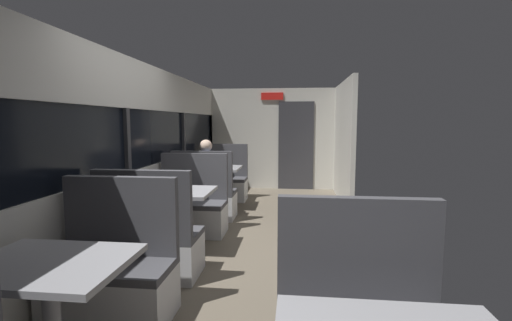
% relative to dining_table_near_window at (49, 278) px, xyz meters
% --- Properties ---
extents(ground_plane, '(3.30, 9.20, 0.02)m').
position_rel_dining_table_near_window_xyz_m(ground_plane, '(0.89, 2.09, -0.65)').
color(ground_plane, '#665B4C').
extents(carriage_window_panel_left, '(0.09, 8.48, 2.30)m').
position_rel_dining_table_near_window_xyz_m(carriage_window_panel_left, '(-0.56, 2.09, 0.47)').
color(carriage_window_panel_left, beige).
rests_on(carriage_window_panel_left, ground_plane).
extents(carriage_end_bulkhead, '(2.90, 0.11, 2.30)m').
position_rel_dining_table_near_window_xyz_m(carriage_end_bulkhead, '(0.95, 6.28, 0.50)').
color(carriage_end_bulkhead, beige).
rests_on(carriage_end_bulkhead, ground_plane).
extents(carriage_aisle_panel_right, '(0.08, 2.40, 2.30)m').
position_rel_dining_table_near_window_xyz_m(carriage_aisle_panel_right, '(2.34, 5.09, 0.51)').
color(carriage_aisle_panel_right, beige).
rests_on(carriage_aisle_panel_right, ground_plane).
extents(dining_table_near_window, '(0.90, 0.70, 0.74)m').
position_rel_dining_table_near_window_xyz_m(dining_table_near_window, '(0.00, 0.00, 0.00)').
color(dining_table_near_window, '#9E9EA3').
rests_on(dining_table_near_window, ground_plane).
extents(bench_near_window_facing_entry, '(0.95, 0.50, 1.10)m').
position_rel_dining_table_near_window_xyz_m(bench_near_window_facing_entry, '(0.00, 0.70, -0.31)').
color(bench_near_window_facing_entry, silver).
rests_on(bench_near_window_facing_entry, ground_plane).
extents(dining_table_mid_window, '(0.90, 0.70, 0.74)m').
position_rel_dining_table_near_window_xyz_m(dining_table_mid_window, '(0.00, 2.13, 0.00)').
color(dining_table_mid_window, '#9E9EA3').
rests_on(dining_table_mid_window, ground_plane).
extents(bench_mid_window_facing_end, '(0.95, 0.50, 1.10)m').
position_rel_dining_table_near_window_xyz_m(bench_mid_window_facing_end, '(0.00, 1.43, -0.31)').
color(bench_mid_window_facing_end, silver).
rests_on(bench_mid_window_facing_end, ground_plane).
extents(bench_mid_window_facing_entry, '(0.95, 0.50, 1.10)m').
position_rel_dining_table_near_window_xyz_m(bench_mid_window_facing_entry, '(0.00, 2.83, -0.31)').
color(bench_mid_window_facing_entry, silver).
rests_on(bench_mid_window_facing_entry, ground_plane).
extents(dining_table_far_window, '(0.90, 0.70, 0.74)m').
position_rel_dining_table_near_window_xyz_m(dining_table_far_window, '(0.00, 4.27, 0.00)').
color(dining_table_far_window, '#9E9EA3').
rests_on(dining_table_far_window, ground_plane).
extents(bench_far_window_facing_end, '(0.95, 0.50, 1.10)m').
position_rel_dining_table_near_window_xyz_m(bench_far_window_facing_end, '(0.00, 3.57, -0.31)').
color(bench_far_window_facing_end, silver).
rests_on(bench_far_window_facing_end, ground_plane).
extents(bench_far_window_facing_entry, '(0.95, 0.50, 1.10)m').
position_rel_dining_table_near_window_xyz_m(bench_far_window_facing_entry, '(0.00, 4.97, -0.31)').
color(bench_far_window_facing_entry, silver).
rests_on(bench_far_window_facing_entry, ground_plane).
extents(seated_passenger, '(0.47, 0.55, 1.26)m').
position_rel_dining_table_near_window_xyz_m(seated_passenger, '(0.00, 3.64, -0.10)').
color(seated_passenger, '#26262D').
rests_on(seated_passenger, ground_plane).
extents(coffee_cup_primary, '(0.07, 0.07, 0.09)m').
position_rel_dining_table_near_window_xyz_m(coffee_cup_primary, '(0.16, 4.23, 0.15)').
color(coffee_cup_primary, '#B23333').
rests_on(coffee_cup_primary, dining_table_far_window).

